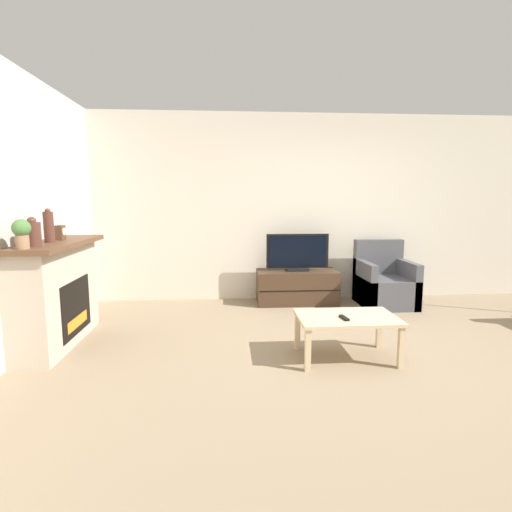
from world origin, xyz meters
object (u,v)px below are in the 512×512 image
object	(u,v)px
tv_stand	(297,287)
tv	(297,254)
fireplace	(57,292)
coffee_table	(347,322)
mantel_clock	(60,233)
mantel_vase_centre_left	(49,226)
armchair	(384,284)
mantel_vase_left	(32,233)
remote	(344,318)
potted_plant	(22,232)

from	to	relation	value
tv_stand	tv	bearing A→B (deg)	-90.00
fireplace	coffee_table	distance (m)	2.89
mantel_clock	tv_stand	size ratio (longest dim) A/B	0.13
mantel_vase_centre_left	armchair	bearing A→B (deg)	19.29
coffee_table	armchair	bearing A→B (deg)	59.22
coffee_table	mantel_vase_left	bearing A→B (deg)	176.93
tv_stand	mantel_vase_left	bearing A→B (deg)	-145.11
tv_stand	mantel_vase_centre_left	bearing A→B (deg)	-150.12
mantel_clock	tv_stand	xyz separation A→B (m)	(2.71, 1.30, -0.90)
coffee_table	tv	bearing A→B (deg)	92.91
tv_stand	remote	bearing A→B (deg)	-88.61
potted_plant	armchair	xyz separation A→B (m)	(3.91, 1.89, -0.91)
mantel_vase_centre_left	tv	xyz separation A→B (m)	(2.71, 1.55, -0.50)
mantel_vase_left	potted_plant	bearing A→B (deg)	-90.00
mantel_vase_left	remote	bearing A→B (deg)	-4.88
mantel_vase_centre_left	mantel_clock	bearing A→B (deg)	89.83
mantel_vase_left	mantel_vase_centre_left	xyz separation A→B (m)	(-0.00, 0.33, 0.04)
mantel_clock	potted_plant	xyz separation A→B (m)	(-0.00, -0.77, 0.07)
fireplace	potted_plant	xyz separation A→B (m)	(0.02, -0.63, 0.66)
mantel_vase_centre_left	coffee_table	world-z (taller)	mantel_vase_centre_left
remote	fireplace	bearing A→B (deg)	158.04
mantel_clock	remote	distance (m)	2.97
mantel_vase_centre_left	remote	size ratio (longest dim) A/B	2.14
coffee_table	mantel_clock	bearing A→B (deg)	165.23
fireplace	remote	size ratio (longest dim) A/B	9.56
mantel_clock	coffee_table	bearing A→B (deg)	-14.77
potted_plant	armchair	size ratio (longest dim) A/B	0.28
tv	mantel_vase_left	bearing A→B (deg)	-145.14
tv_stand	armchair	size ratio (longest dim) A/B	1.27
tv	coffee_table	xyz separation A→B (m)	(0.10, -2.04, -0.36)
remote	mantel_clock	bearing A→B (deg)	155.10
mantel_vase_left	remote	xyz separation A→B (m)	(2.76, -0.24, -0.76)
mantel_vase_left	coffee_table	world-z (taller)	mantel_vase_left
mantel_vase_left	tv	world-z (taller)	mantel_vase_left
fireplace	coffee_table	size ratio (longest dim) A/B	1.62
fireplace	tv_stand	size ratio (longest dim) A/B	1.30
tv	remote	size ratio (longest dim) A/B	5.73
coffee_table	mantel_vase_centre_left	bearing A→B (deg)	170.25
tv_stand	armchair	distance (m)	1.22
armchair	remote	size ratio (longest dim) A/B	5.82
mantel_clock	potted_plant	size ratio (longest dim) A/B	0.60
coffee_table	remote	bearing A→B (deg)	-121.63
armchair	tv	bearing A→B (deg)	171.35
tv_stand	coffee_table	world-z (taller)	tv_stand
tv	tv_stand	bearing A→B (deg)	90.00
remote	tv	bearing A→B (deg)	83.15
mantel_vase_left	mantel_vase_centre_left	bearing A→B (deg)	90.00
tv	remote	world-z (taller)	tv
fireplace	potted_plant	bearing A→B (deg)	-88.47
mantel_vase_centre_left	mantel_clock	distance (m)	0.27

